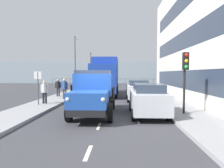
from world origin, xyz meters
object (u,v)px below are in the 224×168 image
car_silver_kerbside_near (148,99)px  traffic_light_near (185,69)px  car_red_oppositeside_1 (94,84)px  car_white_kerbside_1 (138,90)px  truck_vintage_blue (93,94)px  pedestrian_couple_b (58,86)px  car_black_oppositeside_0 (86,88)px  lorry_cargo_blue (106,75)px  street_sign (38,82)px  pedestrian_near_railing (77,84)px  pedestrian_couple_a (64,87)px  lamp_post_promenade (75,59)px  lamp_post_far (91,65)px  pedestrian_in_dark_coat (45,90)px

car_silver_kerbside_near → traffic_light_near: traffic_light_near is taller
car_red_oppositeside_1 → car_white_kerbside_1: bearing=120.7°
truck_vintage_blue → pedestrian_couple_b: bearing=-60.1°
car_black_oppositeside_0 → lorry_cargo_blue: bearing=-135.1°
pedestrian_couple_b → street_sign: street_sign is taller
pedestrian_couple_b → pedestrian_near_railing: 3.24m
pedestrian_couple_a → pedestrian_couple_b: (1.13, -1.83, -0.06)m
lamp_post_promenade → street_sign: 11.08m
pedestrian_near_railing → lamp_post_far: bearing=-87.3°
car_red_oppositeside_1 → truck_vintage_blue: bearing=97.5°
pedestrian_couple_b → street_sign: (-0.27, 5.02, 0.60)m
car_red_oppositeside_1 → street_sign: size_ratio=1.88×
traffic_light_near → street_sign: (8.87, -2.54, -0.79)m
pedestrian_in_dark_coat → car_red_oppositeside_1: bearing=-100.4°
pedestrian_in_dark_coat → lamp_post_promenade: (0.14, -10.16, 2.99)m
pedestrian_near_railing → lamp_post_far: 14.45m
pedestrian_couple_b → pedestrian_near_railing: size_ratio=0.94×
pedestrian_near_railing → lamp_post_promenade: (0.82, -2.75, 2.93)m
lorry_cargo_blue → car_black_oppositeside_0: bearing=44.9°
pedestrian_couple_b → lorry_cargo_blue: bearing=-148.8°
pedestrian_couple_a → pedestrian_near_railing: pedestrian_near_railing is taller
pedestrian_in_dark_coat → lamp_post_promenade: lamp_post_promenade is taller
car_white_kerbside_1 → pedestrian_in_dark_coat: size_ratio=2.61×
truck_vintage_blue → car_white_kerbside_1: bearing=-115.2°
car_black_oppositeside_0 → pedestrian_couple_b: pedestrian_couple_b is taller
car_silver_kerbside_near → car_black_oppositeside_0: same height
truck_vintage_blue → traffic_light_near: bearing=179.9°
pedestrian_couple_b → traffic_light_near: bearing=140.4°
pedestrian_couple_b → lamp_post_far: (-0.43, -17.25, 2.64)m
car_black_oppositeside_0 → pedestrian_near_railing: size_ratio=2.74×
truck_vintage_blue → traffic_light_near: (-4.80, 0.01, 1.29)m
lamp_post_promenade → street_sign: size_ratio=2.94×
truck_vintage_blue → car_silver_kerbside_near: (-2.91, -0.22, -0.28)m
street_sign → truck_vintage_blue: bearing=148.1°
traffic_light_near → lamp_post_promenade: 16.10m
traffic_light_near → pedestrian_couple_a: bearing=-35.6°
car_silver_kerbside_near → lorry_cargo_blue: bearing=-73.1°
truck_vintage_blue → traffic_light_near: size_ratio=1.76×
car_white_kerbside_1 → pedestrian_near_railing: bearing=-35.8°
pedestrian_couple_b → street_sign: 5.06m
car_black_oppositeside_0 → lamp_post_promenade: (2.17, -5.00, 3.18)m
car_white_kerbside_1 → pedestrian_couple_a: (6.12, 0.46, 0.25)m
car_white_kerbside_1 → lamp_post_promenade: lamp_post_promenade is taller
pedestrian_in_dark_coat → pedestrian_couple_b: size_ratio=1.00×
car_silver_kerbside_near → pedestrian_couple_a: size_ratio=2.38×
pedestrian_near_railing → lamp_post_promenade: size_ratio=0.26×
car_silver_kerbside_near → pedestrian_couple_b: size_ratio=2.52×
car_black_oppositeside_0 → car_white_kerbside_1: bearing=155.6°
car_black_oppositeside_0 → car_red_oppositeside_1: same height
car_silver_kerbside_near → lamp_post_promenade: bearing=-62.1°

